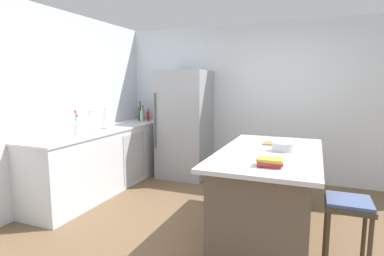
{
  "coord_description": "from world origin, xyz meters",
  "views": [
    {
      "loc": [
        0.85,
        -3.05,
        1.63
      ],
      "look_at": [
        -0.74,
        0.93,
        1.0
      ],
      "focal_mm": 29.06,
      "sensor_mm": 36.0,
      "label": 1
    }
  ],
  "objects_px": {
    "gin_bottle": "(142,115)",
    "cutting_board": "(278,144)",
    "paper_towel_roll": "(105,120)",
    "wine_bottle": "(140,113)",
    "hot_sauce_bottle": "(148,116)",
    "kitchen_island": "(268,191)",
    "refrigerator": "(185,124)",
    "flower_vase": "(77,128)",
    "mixing_bowl": "(283,147)",
    "bar_stool": "(348,215)",
    "vinegar_bottle": "(143,114)",
    "sink_faucet": "(90,120)",
    "cookbook_stack": "(270,162)"
  },
  "relations": [
    {
      "from": "wine_bottle",
      "to": "gin_bottle",
      "type": "relative_size",
      "value": 1.23
    },
    {
      "from": "bar_stool",
      "to": "vinegar_bottle",
      "type": "relative_size",
      "value": 2.64
    },
    {
      "from": "hot_sauce_bottle",
      "to": "kitchen_island",
      "type": "bearing_deg",
      "value": -34.33
    },
    {
      "from": "vinegar_bottle",
      "to": "mixing_bowl",
      "type": "relative_size",
      "value": 1.13
    },
    {
      "from": "sink_faucet",
      "to": "mixing_bowl",
      "type": "bearing_deg",
      "value": -3.71
    },
    {
      "from": "bar_stool",
      "to": "sink_faucet",
      "type": "relative_size",
      "value": 2.32
    },
    {
      "from": "refrigerator",
      "to": "sink_faucet",
      "type": "bearing_deg",
      "value": -124.49
    },
    {
      "from": "kitchen_island",
      "to": "hot_sauce_bottle",
      "type": "height_order",
      "value": "hot_sauce_bottle"
    },
    {
      "from": "flower_vase",
      "to": "refrigerator",
      "type": "bearing_deg",
      "value": 62.01
    },
    {
      "from": "mixing_bowl",
      "to": "hot_sauce_bottle",
      "type": "bearing_deg",
      "value": 148.17
    },
    {
      "from": "bar_stool",
      "to": "cookbook_stack",
      "type": "height_order",
      "value": "cookbook_stack"
    },
    {
      "from": "gin_bottle",
      "to": "mixing_bowl",
      "type": "relative_size",
      "value": 1.23
    },
    {
      "from": "gin_bottle",
      "to": "cutting_board",
      "type": "height_order",
      "value": "gin_bottle"
    },
    {
      "from": "wine_bottle",
      "to": "cutting_board",
      "type": "height_order",
      "value": "wine_bottle"
    },
    {
      "from": "paper_towel_roll",
      "to": "cookbook_stack",
      "type": "distance_m",
      "value": 2.82
    },
    {
      "from": "sink_faucet",
      "to": "cookbook_stack",
      "type": "xyz_separation_m",
      "value": [
        2.65,
        -0.86,
        -0.16
      ]
    },
    {
      "from": "paper_towel_roll",
      "to": "wine_bottle",
      "type": "xyz_separation_m",
      "value": [
        -0.03,
        1.05,
        0.0
      ]
    },
    {
      "from": "hot_sauce_bottle",
      "to": "cutting_board",
      "type": "xyz_separation_m",
      "value": [
        2.46,
        -1.24,
        -0.12
      ]
    },
    {
      "from": "sink_faucet",
      "to": "mixing_bowl",
      "type": "xyz_separation_m",
      "value": [
        2.69,
        -0.17,
        -0.15
      ]
    },
    {
      "from": "sink_faucet",
      "to": "hot_sauce_bottle",
      "type": "height_order",
      "value": "sink_faucet"
    },
    {
      "from": "wine_bottle",
      "to": "cookbook_stack",
      "type": "distance_m",
      "value": 3.4
    },
    {
      "from": "flower_vase",
      "to": "paper_towel_roll",
      "type": "distance_m",
      "value": 0.58
    },
    {
      "from": "hot_sauce_bottle",
      "to": "gin_bottle",
      "type": "bearing_deg",
      "value": -94.1
    },
    {
      "from": "kitchen_island",
      "to": "mixing_bowl",
      "type": "height_order",
      "value": "mixing_bowl"
    },
    {
      "from": "sink_faucet",
      "to": "cookbook_stack",
      "type": "distance_m",
      "value": 2.79
    },
    {
      "from": "paper_towel_roll",
      "to": "wine_bottle",
      "type": "distance_m",
      "value": 1.05
    },
    {
      "from": "kitchen_island",
      "to": "hot_sauce_bottle",
      "type": "bearing_deg",
      "value": 145.67
    },
    {
      "from": "flower_vase",
      "to": "gin_bottle",
      "type": "height_order",
      "value": "flower_vase"
    },
    {
      "from": "flower_vase",
      "to": "hot_sauce_bottle",
      "type": "xyz_separation_m",
      "value": [
        0.11,
        1.73,
        -0.01
      ]
    },
    {
      "from": "paper_towel_roll",
      "to": "gin_bottle",
      "type": "distance_m",
      "value": 0.96
    },
    {
      "from": "sink_faucet",
      "to": "hot_sauce_bottle",
      "type": "relative_size",
      "value": 1.39
    },
    {
      "from": "vinegar_bottle",
      "to": "mixing_bowl",
      "type": "height_order",
      "value": "vinegar_bottle"
    },
    {
      "from": "paper_towel_roll",
      "to": "cutting_board",
      "type": "height_order",
      "value": "paper_towel_roll"
    },
    {
      "from": "kitchen_island",
      "to": "refrigerator",
      "type": "bearing_deg",
      "value": 136.52
    },
    {
      "from": "kitchen_island",
      "to": "flower_vase",
      "type": "relative_size",
      "value": 5.78
    },
    {
      "from": "refrigerator",
      "to": "wine_bottle",
      "type": "bearing_deg",
      "value": -178.96
    },
    {
      "from": "flower_vase",
      "to": "sink_faucet",
      "type": "bearing_deg",
      "value": 96.67
    },
    {
      "from": "wine_bottle",
      "to": "gin_bottle",
      "type": "bearing_deg",
      "value": -45.51
    },
    {
      "from": "paper_towel_roll",
      "to": "bar_stool",
      "type": "bearing_deg",
      "value": -19.25
    },
    {
      "from": "cookbook_stack",
      "to": "mixing_bowl",
      "type": "xyz_separation_m",
      "value": [
        0.04,
        0.68,
        0.01
      ]
    },
    {
      "from": "hot_sauce_bottle",
      "to": "mixing_bowl",
      "type": "height_order",
      "value": "hot_sauce_bottle"
    },
    {
      "from": "hot_sauce_bottle",
      "to": "mixing_bowl",
      "type": "relative_size",
      "value": 0.93
    },
    {
      "from": "vinegar_bottle",
      "to": "refrigerator",
      "type": "bearing_deg",
      "value": -10.11
    },
    {
      "from": "sink_faucet",
      "to": "gin_bottle",
      "type": "xyz_separation_m",
      "value": [
        0.13,
        1.22,
        -0.05
      ]
    },
    {
      "from": "kitchen_island",
      "to": "cutting_board",
      "type": "bearing_deg",
      "value": 85.09
    },
    {
      "from": "flower_vase",
      "to": "cutting_board",
      "type": "xyz_separation_m",
      "value": [
        2.56,
        0.48,
        -0.12
      ]
    },
    {
      "from": "refrigerator",
      "to": "wine_bottle",
      "type": "distance_m",
      "value": 0.88
    },
    {
      "from": "kitchen_island",
      "to": "vinegar_bottle",
      "type": "height_order",
      "value": "vinegar_bottle"
    },
    {
      "from": "bar_stool",
      "to": "refrigerator",
      "type": "bearing_deg",
      "value": 137.32
    },
    {
      "from": "bar_stool",
      "to": "paper_towel_roll",
      "type": "xyz_separation_m",
      "value": [
        -3.22,
        1.12,
        0.51
      ]
    }
  ]
}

